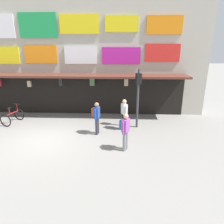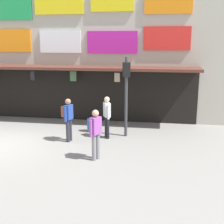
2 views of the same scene
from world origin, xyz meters
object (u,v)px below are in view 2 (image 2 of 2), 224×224
at_px(pedestrian_in_black, 68,117).
at_px(pedestrian_in_red, 95,131).
at_px(traffic_light_far, 126,84).
at_px(pedestrian_in_purple, 107,115).

bearing_deg(pedestrian_in_black, pedestrian_in_red, -48.67).
distance_m(traffic_light_far, pedestrian_in_purple, 1.44).
relative_size(pedestrian_in_red, pedestrian_in_black, 1.00).
bearing_deg(traffic_light_far, pedestrian_in_red, -104.85).
bearing_deg(pedestrian_in_red, traffic_light_far, 75.15).
height_order(pedestrian_in_red, pedestrian_in_black, same).
bearing_deg(pedestrian_in_red, pedestrian_in_black, 131.33).
bearing_deg(pedestrian_in_black, pedestrian_in_purple, 24.53).
xyz_separation_m(traffic_light_far, pedestrian_in_black, (-2.11, -1.01, -1.16)).
distance_m(traffic_light_far, pedestrian_in_red, 2.94).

